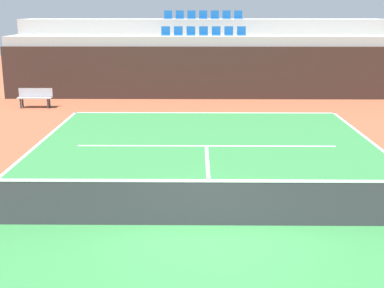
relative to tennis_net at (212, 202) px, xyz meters
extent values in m
plane|color=brown|center=(0.00, 0.00, -0.51)|extent=(80.00, 80.00, 0.00)
cube|color=#2D7238|center=(0.00, 0.00, -0.50)|extent=(11.00, 24.00, 0.01)
cube|color=white|center=(0.00, 11.95, -0.50)|extent=(11.00, 0.10, 0.00)
cube|color=white|center=(0.00, 6.40, -0.50)|extent=(8.26, 0.10, 0.00)
cube|color=white|center=(0.00, 3.20, -0.50)|extent=(0.10, 6.40, 0.00)
cube|color=black|center=(0.00, 15.62, 0.75)|extent=(19.39, 0.30, 2.51)
cube|color=#9E9E99|center=(0.00, 16.97, 0.98)|extent=(19.39, 2.40, 2.97)
cube|color=#9E9E99|center=(0.00, 19.37, 1.36)|extent=(19.39, 2.40, 3.73)
cube|color=#145193|center=(-1.90, 16.97, 2.48)|extent=(0.44, 0.44, 0.04)
cube|color=#145193|center=(-1.90, 17.17, 2.70)|extent=(0.44, 0.04, 0.40)
cube|color=#145193|center=(-1.27, 16.97, 2.48)|extent=(0.44, 0.44, 0.04)
cube|color=#145193|center=(-1.27, 17.17, 2.70)|extent=(0.44, 0.04, 0.40)
cube|color=#145193|center=(-0.63, 16.97, 2.48)|extent=(0.44, 0.44, 0.04)
cube|color=#145193|center=(-0.63, 17.17, 2.70)|extent=(0.44, 0.04, 0.40)
cube|color=#145193|center=(0.00, 16.97, 2.48)|extent=(0.44, 0.44, 0.04)
cube|color=#145193|center=(0.00, 17.17, 2.70)|extent=(0.44, 0.04, 0.40)
cube|color=#145193|center=(0.63, 16.97, 2.48)|extent=(0.44, 0.44, 0.04)
cube|color=#145193|center=(0.63, 17.17, 2.70)|extent=(0.44, 0.04, 0.40)
cube|color=#145193|center=(1.27, 16.97, 2.48)|extent=(0.44, 0.44, 0.04)
cube|color=#145193|center=(1.27, 17.17, 2.70)|extent=(0.44, 0.04, 0.40)
cube|color=#145193|center=(1.90, 16.97, 2.48)|extent=(0.44, 0.44, 0.04)
cube|color=#145193|center=(1.90, 17.17, 2.70)|extent=(0.44, 0.04, 0.40)
cube|color=#145193|center=(-1.90, 19.37, 3.24)|extent=(0.44, 0.44, 0.04)
cube|color=#145193|center=(-1.90, 19.57, 3.46)|extent=(0.44, 0.04, 0.40)
cube|color=#145193|center=(-1.27, 19.37, 3.24)|extent=(0.44, 0.44, 0.04)
cube|color=#145193|center=(-1.27, 19.57, 3.46)|extent=(0.44, 0.04, 0.40)
cube|color=#145193|center=(-0.63, 19.37, 3.24)|extent=(0.44, 0.44, 0.04)
cube|color=#145193|center=(-0.63, 19.57, 3.46)|extent=(0.44, 0.04, 0.40)
cube|color=#145193|center=(0.00, 19.37, 3.24)|extent=(0.44, 0.44, 0.04)
cube|color=#145193|center=(0.00, 19.57, 3.46)|extent=(0.44, 0.04, 0.40)
cube|color=#145193|center=(0.63, 19.37, 3.24)|extent=(0.44, 0.44, 0.04)
cube|color=#145193|center=(0.63, 19.57, 3.46)|extent=(0.44, 0.04, 0.40)
cube|color=#145193|center=(1.27, 19.37, 3.24)|extent=(0.44, 0.44, 0.04)
cube|color=#145193|center=(1.27, 19.57, 3.46)|extent=(0.44, 0.04, 0.40)
cube|color=#145193|center=(1.90, 19.37, 3.24)|extent=(0.44, 0.44, 0.04)
cube|color=#145193|center=(1.90, 19.57, 3.46)|extent=(0.44, 0.04, 0.40)
cube|color=#333338|center=(0.00, 0.00, -0.04)|extent=(10.90, 0.02, 0.92)
cube|color=white|center=(0.00, 0.00, 0.45)|extent=(10.90, 0.04, 0.05)
cube|color=#99999E|center=(-7.48, 13.09, -0.06)|extent=(1.50, 0.40, 0.05)
cube|color=#99999E|center=(-7.48, 13.27, 0.16)|extent=(1.50, 0.04, 0.36)
cube|color=#2D2D33|center=(-8.08, 12.95, -0.30)|extent=(0.06, 0.06, 0.42)
cube|color=#2D2D33|center=(-6.88, 12.95, -0.30)|extent=(0.06, 0.06, 0.42)
cube|color=#2D2D33|center=(-8.08, 13.23, -0.30)|extent=(0.06, 0.06, 0.42)
cube|color=#2D2D33|center=(-6.88, 13.23, -0.30)|extent=(0.06, 0.06, 0.42)
camera|label=1|loc=(-0.28, -10.03, 3.77)|focal=49.69mm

